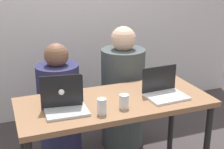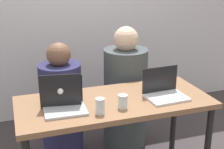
# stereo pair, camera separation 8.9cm
# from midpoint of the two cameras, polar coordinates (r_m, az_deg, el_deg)

# --- Properties ---
(back_wall) EXTENTS (4.50, 0.10, 2.43)m
(back_wall) POSITION_cam_midpoint_polar(r_m,az_deg,el_deg) (3.60, -6.70, 11.39)
(back_wall) COLOR silver
(back_wall) RESTS_ON ground
(desk) EXTENTS (1.44, 0.62, 0.75)m
(desk) POSITION_cam_midpoint_polar(r_m,az_deg,el_deg) (2.36, 1.57, -6.49)
(desk) COLOR #875F40
(desk) RESTS_ON ground
(person_on_left) EXTENTS (0.42, 0.42, 1.08)m
(person_on_left) POSITION_cam_midpoint_polar(r_m,az_deg,el_deg) (2.88, -8.33, -5.92)
(person_on_left) COLOR navy
(person_on_left) RESTS_ON ground
(person_on_right) EXTENTS (0.41, 0.41, 1.18)m
(person_on_right) POSITION_cam_midpoint_polar(r_m,az_deg,el_deg) (3.02, 3.27, -3.61)
(person_on_right) COLOR #424B4E
(person_on_right) RESTS_ON ground
(laptop_front_right) EXTENTS (0.31, 0.26, 0.22)m
(laptop_front_right) POSITION_cam_midpoint_polar(r_m,az_deg,el_deg) (2.40, 10.58, -2.99)
(laptop_front_right) COLOR silver
(laptop_front_right) RESTS_ON desk
(laptop_back_left) EXTENTS (0.32, 0.31, 0.25)m
(laptop_back_left) POSITION_cam_midpoint_polar(r_m,az_deg,el_deg) (2.27, -8.24, -3.99)
(laptop_back_left) COLOR #3B363C
(laptop_back_left) RESTS_ON desk
(laptop_front_left) EXTENTS (0.30, 0.26, 0.22)m
(laptop_front_left) POSITION_cam_midpoint_polar(r_m,az_deg,el_deg) (2.18, -7.59, -5.20)
(laptop_front_left) COLOR #AEB4BB
(laptop_front_left) RESTS_ON desk
(water_glass_center) EXTENTS (0.07, 0.07, 0.10)m
(water_glass_center) POSITION_cam_midpoint_polar(r_m,az_deg,el_deg) (2.18, 3.16, -5.14)
(water_glass_center) COLOR silver
(water_glass_center) RESTS_ON desk
(water_glass_left) EXTENTS (0.06, 0.06, 0.11)m
(water_glass_left) POSITION_cam_midpoint_polar(r_m,az_deg,el_deg) (2.10, -0.97, -6.00)
(water_glass_left) COLOR silver
(water_glass_left) RESTS_ON desk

